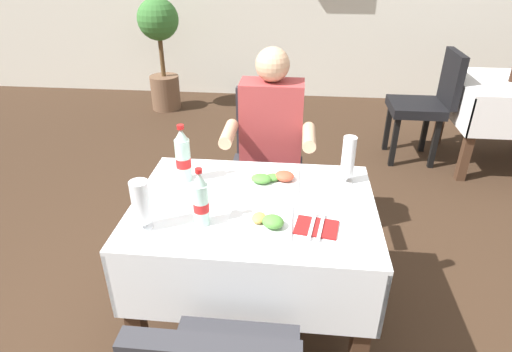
# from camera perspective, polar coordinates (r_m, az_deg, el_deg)

# --- Properties ---
(ground_plane) EXTENTS (11.00, 11.00, 0.00)m
(ground_plane) POSITION_cam_1_polar(r_m,az_deg,el_deg) (2.25, -2.59, -22.13)
(ground_plane) COLOR #382619
(main_dining_table) EXTENTS (1.07, 0.80, 0.74)m
(main_dining_table) POSITION_cam_1_polar(r_m,az_deg,el_deg) (1.99, -0.29, -7.94)
(main_dining_table) COLOR white
(main_dining_table) RESTS_ON ground
(chair_far_diner_seat) EXTENTS (0.44, 0.50, 0.97)m
(chair_far_diner_seat) POSITION_cam_1_polar(r_m,az_deg,el_deg) (2.66, 1.50, 2.14)
(chair_far_diner_seat) COLOR #2D2D33
(chair_far_diner_seat) RESTS_ON ground
(seated_diner_far) EXTENTS (0.50, 0.46, 1.26)m
(seated_diner_far) POSITION_cam_1_polar(r_m,az_deg,el_deg) (2.49, 1.94, 4.22)
(seated_diner_far) COLOR #282D42
(seated_diner_far) RESTS_ON ground
(plate_near_camera) EXTENTS (0.26, 0.26, 0.06)m
(plate_near_camera) POSITION_cam_1_polar(r_m,az_deg,el_deg) (1.74, 1.00, -6.00)
(plate_near_camera) COLOR white
(plate_near_camera) RESTS_ON main_dining_table
(plate_far_diner) EXTENTS (0.25, 0.25, 0.05)m
(plate_far_diner) POSITION_cam_1_polar(r_m,az_deg,el_deg) (2.04, 2.25, -0.35)
(plate_far_diner) COLOR white
(plate_far_diner) RESTS_ON main_dining_table
(beer_glass_left) EXTENTS (0.08, 0.08, 0.21)m
(beer_glass_left) POSITION_cam_1_polar(r_m,az_deg,el_deg) (1.73, -15.07, -3.73)
(beer_glass_left) COLOR white
(beer_glass_left) RESTS_ON main_dining_table
(beer_glass_middle) EXTENTS (0.07, 0.07, 0.23)m
(beer_glass_middle) POSITION_cam_1_polar(r_m,az_deg,el_deg) (2.04, 12.21, 2.07)
(beer_glass_middle) COLOR white
(beer_glass_middle) RESTS_ON main_dining_table
(cola_bottle_primary) EXTENTS (0.07, 0.07, 0.25)m
(cola_bottle_primary) POSITION_cam_1_polar(r_m,az_deg,el_deg) (1.71, -7.40, -3.23)
(cola_bottle_primary) COLOR silver
(cola_bottle_primary) RESTS_ON main_dining_table
(cola_bottle_secondary) EXTENTS (0.07, 0.07, 0.28)m
(cola_bottle_secondary) POSITION_cam_1_polar(r_m,az_deg,el_deg) (2.04, -9.74, 2.59)
(cola_bottle_secondary) COLOR silver
(cola_bottle_secondary) RESTS_ON main_dining_table
(napkin_cutlery_set) EXTENTS (0.19, 0.20, 0.01)m
(napkin_cutlery_set) POSITION_cam_1_polar(r_m,az_deg,el_deg) (1.74, 8.10, -6.77)
(napkin_cutlery_set) COLOR maroon
(napkin_cutlery_set) RESTS_ON main_dining_table
(background_dining_table) EXTENTS (0.92, 0.86, 0.74)m
(background_dining_table) POSITION_cam_1_polar(r_m,az_deg,el_deg) (4.24, 30.75, 8.43)
(background_dining_table) COLOR white
(background_dining_table) RESTS_ON ground
(background_chair_left) EXTENTS (0.50, 0.44, 0.97)m
(background_chair_left) POSITION_cam_1_polar(r_m,az_deg,el_deg) (4.00, 22.00, 9.37)
(background_chair_left) COLOR black
(background_chair_left) RESTS_ON ground
(potted_plant_corner) EXTENTS (0.45, 0.45, 1.24)m
(potted_plant_corner) POSITION_cam_1_polar(r_m,az_deg,el_deg) (5.09, -12.66, 16.81)
(potted_plant_corner) COLOR brown
(potted_plant_corner) RESTS_ON ground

